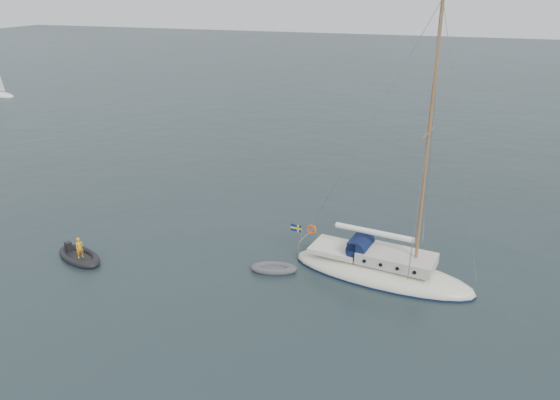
% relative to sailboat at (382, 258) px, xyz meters
% --- Properties ---
extents(ground, '(300.00, 300.00, 0.00)m').
position_rel_sailboat_xyz_m(ground, '(-3.73, -0.45, -1.15)').
color(ground, black).
rests_on(ground, ground).
extents(sailboat, '(10.68, 3.19, 15.21)m').
position_rel_sailboat_xyz_m(sailboat, '(0.00, 0.00, 0.00)').
color(sailboat, beige).
rests_on(sailboat, ground).
extents(dinghy, '(2.64, 1.19, 0.38)m').
position_rel_sailboat_xyz_m(dinghy, '(-5.85, -1.29, -0.98)').
color(dinghy, '#4F5054').
rests_on(dinghy, ground).
extents(rib, '(3.62, 1.64, 1.46)m').
position_rel_sailboat_xyz_m(rib, '(-17.17, -3.62, -0.92)').
color(rib, black).
rests_on(rib, ground).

